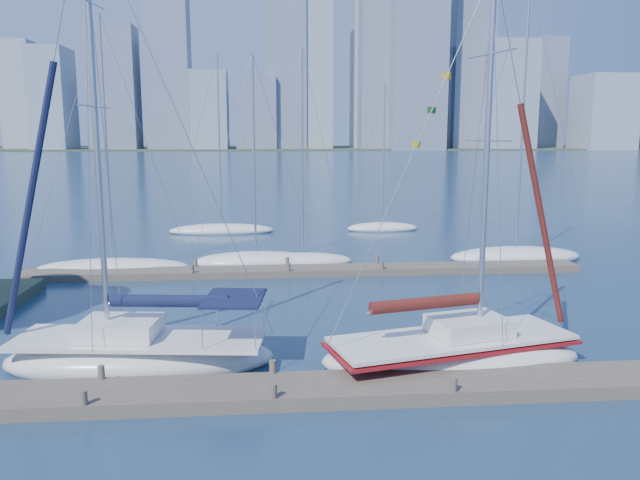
{
  "coord_description": "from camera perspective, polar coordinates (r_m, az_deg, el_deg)",
  "views": [
    {
      "loc": [
        -0.12,
        -16.89,
        7.46
      ],
      "look_at": [
        1.69,
        4.0,
        3.9
      ],
      "focal_mm": 35.0,
      "sensor_mm": 36.0,
      "label": 1
    }
  ],
  "objects": [
    {
      "name": "ground",
      "position": [
        18.47,
        -4.3,
        -14.22
      ],
      "size": [
        700.0,
        700.0,
        0.0
      ],
      "primitive_type": "plane",
      "color": "#162947",
      "rests_on": "ground"
    },
    {
      "name": "near_dock",
      "position": [
        18.39,
        -4.31,
        -13.65
      ],
      "size": [
        26.0,
        2.0,
        0.4
      ],
      "primitive_type": "cube",
      "color": "#4D4438",
      "rests_on": "ground"
    },
    {
      "name": "far_dock",
      "position": [
        33.76,
        -1.24,
        -2.82
      ],
      "size": [
        30.0,
        1.8,
        0.36
      ],
      "primitive_type": "cube",
      "color": "#4D4438",
      "rests_on": "ground"
    },
    {
      "name": "far_shore",
      "position": [
        336.98,
        -4.99,
        8.33
      ],
      "size": [
        800.0,
        100.0,
        1.5
      ],
      "primitive_type": "cube",
      "color": "#38472D",
      "rests_on": "ground"
    },
    {
      "name": "sailboat_navy",
      "position": [
        21.1,
        -16.23,
        -8.11
      ],
      "size": [
        8.89,
        3.77,
        14.87
      ],
      "rotation": [
        0.0,
        0.0,
        -0.11
      ],
      "color": "silver",
      "rests_on": "ground"
    },
    {
      "name": "sailboat_maroon",
      "position": [
        20.88,
        12.04,
        -8.63
      ],
      "size": [
        8.96,
        4.75,
        13.0
      ],
      "rotation": [
        0.0,
        0.0,
        0.24
      ],
      "color": "silver",
      "rests_on": "ground"
    },
    {
      "name": "bg_boat_0",
      "position": [
        36.22,
        -18.38,
        -2.33
      ],
      "size": [
        8.39,
        5.31,
        14.0
      ],
      "rotation": [
        0.0,
        0.0,
        0.42
      ],
      "color": "silver",
      "rests_on": "ground"
    },
    {
      "name": "bg_boat_1",
      "position": [
        36.16,
        -5.87,
        -1.89
      ],
      "size": [
        7.54,
        4.91,
        12.18
      ],
      "rotation": [
        0.0,
        0.0,
        0.39
      ],
      "color": "silver",
      "rests_on": "ground"
    },
    {
      "name": "bg_boat_2",
      "position": [
        36.23,
        -1.57,
        -1.84
      ],
      "size": [
        6.05,
        3.87,
        12.5
      ],
      "rotation": [
        0.0,
        0.0,
        0.36
      ],
      "color": "silver",
      "rests_on": "ground"
    },
    {
      "name": "bg_boat_5",
      "position": [
        39.06,
        17.45,
        -1.35
      ],
      "size": [
        8.34,
        4.67,
        16.35
      ],
      "rotation": [
        0.0,
        0.0,
        -0.29
      ],
      "color": "silver",
      "rests_on": "ground"
    },
    {
      "name": "bg_boat_6",
      "position": [
        48.32,
        -8.97,
        0.94
      ],
      "size": [
        8.19,
        4.97,
        13.61
      ],
      "rotation": [
        0.0,
        0.0,
        -0.39
      ],
      "color": "silver",
      "rests_on": "ground"
    },
    {
      "name": "bg_boat_7",
      "position": [
        49.25,
        5.74,
        1.15
      ],
      "size": [
        5.91,
        3.49,
        11.52
      ],
      "rotation": [
        0.0,
        0.0,
        -0.3
      ],
      "color": "silver",
      "rests_on": "ground"
    },
    {
      "name": "skyline",
      "position": [
        309.51,
        -1.6,
        14.95
      ],
      "size": [
        504.02,
        51.31,
        118.12
      ],
      "color": "gray",
      "rests_on": "ground"
    }
  ]
}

